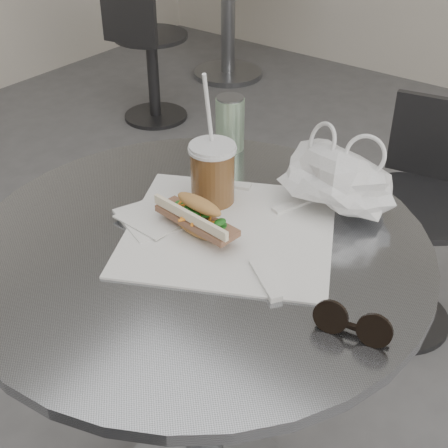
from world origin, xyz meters
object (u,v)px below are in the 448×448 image
Objects in this scene: iced_coffee at (213,173)px; banh_mi at (198,217)px; sunglasses at (352,325)px; cafe_table at (202,359)px; bg_chair at (148,62)px; chair_far at (416,234)px; drink_can at (230,123)px.

banh_mi is at bearing -65.24° from iced_coffee.
banh_mi is 0.32m from sunglasses.
banh_mi is 1.81× the size of sunglasses.
iced_coffee is 2.23× the size of sunglasses.
cafe_table is 0.42m from sunglasses.
cafe_table is 3.86× the size of banh_mi.
chair_far is at bearing -31.00° from bg_chair.
iced_coffee is 0.21m from drink_can.
drink_can is (-0.16, 0.30, 0.33)m from cafe_table.
banh_mi reaches higher than bg_chair.
iced_coffee reaches higher than drink_can.
drink_can is at bearing 57.10° from chair_far.
iced_coffee reaches higher than cafe_table.
banh_mi is at bearing -62.57° from drink_can.
bg_chair is (-1.61, 0.59, 0.00)m from chair_far.
bg_chair is 2.15m from banh_mi.
chair_far is at bearing 92.74° from sunglasses.
bg_chair reaches higher than chair_far.
banh_mi is at bearing -54.67° from bg_chair.
chair_far is 6.12× the size of sunglasses.
drink_can is (-0.10, 0.19, -0.00)m from iced_coffee.
banh_mi reaches higher than sunglasses.
bg_chair is 2.42m from sunglasses.
chair_far is 1.71m from bg_chair.
banh_mi reaches higher than chair_far.
sunglasses is 0.97× the size of drink_can.
drink_can is at bearing 118.25° from cafe_table.
chair_far is 0.93m from iced_coffee.
bg_chair is 6.16× the size of sunglasses.
iced_coffee reaches higher than chair_far.
drink_can is at bearing -51.42° from bg_chair.
sunglasses is (1.83, -1.51, 0.46)m from bg_chair.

